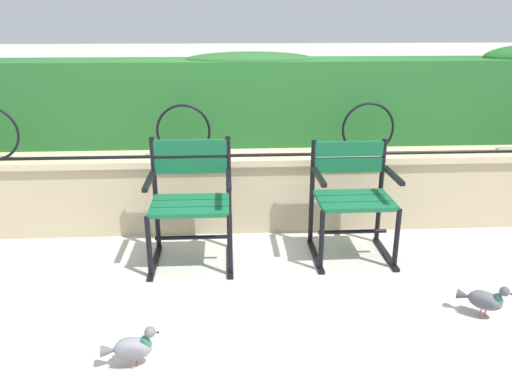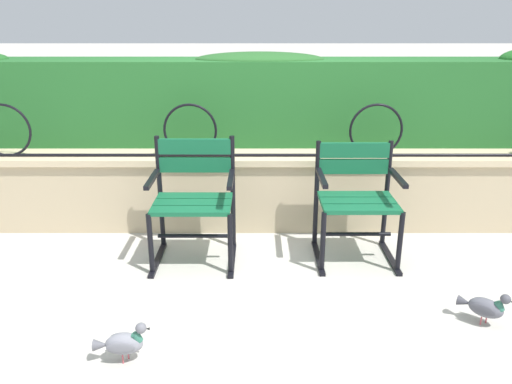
{
  "view_description": "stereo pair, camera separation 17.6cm",
  "coord_description": "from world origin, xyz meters",
  "px_view_note": "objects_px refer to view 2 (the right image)",
  "views": [
    {
      "loc": [
        -0.19,
        -3.11,
        1.67
      ],
      "look_at": [
        0.0,
        0.05,
        0.55
      ],
      "focal_mm": 35.15,
      "sensor_mm": 36.0,
      "label": 1
    },
    {
      "loc": [
        -0.01,
        -3.12,
        1.67
      ],
      "look_at": [
        0.0,
        0.05,
        0.55
      ],
      "focal_mm": 35.15,
      "sensor_mm": 36.0,
      "label": 2
    }
  ],
  "objects_px": {
    "pigeon_far_side": "(483,306)",
    "park_chair_right": "(354,197)",
    "pigeon_near_chairs": "(122,343)",
    "park_chair_left": "(192,197)"
  },
  "relations": [
    {
      "from": "park_chair_left",
      "to": "pigeon_near_chairs",
      "type": "height_order",
      "value": "park_chair_left"
    },
    {
      "from": "park_chair_right",
      "to": "pigeon_far_side",
      "type": "bearing_deg",
      "value": -56.31
    },
    {
      "from": "park_chair_right",
      "to": "pigeon_near_chairs",
      "type": "relative_size",
      "value": 2.83
    },
    {
      "from": "pigeon_near_chairs",
      "to": "park_chair_right",
      "type": "bearing_deg",
      "value": 41.28
    },
    {
      "from": "park_chair_left",
      "to": "pigeon_near_chairs",
      "type": "relative_size",
      "value": 2.98
    },
    {
      "from": "park_chair_left",
      "to": "pigeon_far_side",
      "type": "bearing_deg",
      "value": -26.1
    },
    {
      "from": "park_chair_left",
      "to": "pigeon_far_side",
      "type": "distance_m",
      "value": 1.97
    },
    {
      "from": "pigeon_far_side",
      "to": "park_chair_right",
      "type": "bearing_deg",
      "value": 123.69
    },
    {
      "from": "park_chair_right",
      "to": "pigeon_far_side",
      "type": "distance_m",
      "value": 1.11
    },
    {
      "from": "pigeon_near_chairs",
      "to": "pigeon_far_side",
      "type": "relative_size",
      "value": 1.15
    }
  ]
}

